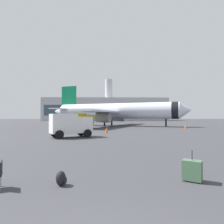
% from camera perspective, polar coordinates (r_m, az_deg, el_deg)
% --- Properties ---
extents(airplane_at_gate, '(34.23, 31.40, 10.50)m').
position_cam_1_polar(airplane_at_gate, '(49.42, 0.84, 0.25)').
color(airplane_at_gate, silver).
rests_on(airplane_at_gate, ground).
extents(service_truck, '(4.84, 2.60, 2.90)m').
position_cam_1_polar(service_truck, '(40.26, -8.65, -2.29)').
color(service_truck, yellow).
rests_on(service_truck, ground).
extents(cargo_van, '(4.83, 3.87, 2.60)m').
position_cam_1_polar(cargo_van, '(22.59, -11.74, -3.44)').
color(cargo_van, white).
rests_on(cargo_van, ground).
extents(safety_cone_near, '(0.44, 0.44, 0.83)m').
position_cam_1_polar(safety_cone_near, '(40.75, 20.19, -3.90)').
color(safety_cone_near, '#F2590C').
rests_on(safety_cone_near, ground).
extents(safety_cone_mid, '(0.44, 0.44, 0.82)m').
position_cam_1_polar(safety_cone_mid, '(28.76, -1.60, -5.09)').
color(safety_cone_mid, '#F2590C').
rests_on(safety_cone_mid, ground).
extents(safety_cone_far, '(0.44, 0.44, 0.83)m').
position_cam_1_polar(safety_cone_far, '(59.34, 8.53, -3.13)').
color(safety_cone_far, '#F2590C').
rests_on(safety_cone_far, ground).
extents(rolling_suitcase, '(0.75, 0.69, 1.10)m').
position_cam_1_polar(rolling_suitcase, '(7.92, 21.88, -15.13)').
color(rolling_suitcase, '#476B4C').
rests_on(rolling_suitcase, ground).
extents(traveller_backpack, '(0.36, 0.40, 0.48)m').
position_cam_1_polar(traveller_backpack, '(7.23, -14.25, -17.86)').
color(traveller_backpack, black).
rests_on(traveller_backpack, ground).
extents(terminal_building, '(71.02, 21.94, 24.97)m').
position_cam_1_polar(terminal_building, '(121.41, -1.85, 0.72)').
color(terminal_building, '#B2B2B7').
rests_on(terminal_building, ground).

